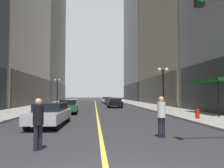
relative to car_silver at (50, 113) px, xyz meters
The scene contains 16 objects.
ground_plane 26.43m from the car_silver, 83.86° to the left, with size 200.00×200.00×0.00m, color #2D2D30.
sidewalk_left 26.83m from the car_silver, 101.66° to the left, with size 4.50×78.00×0.15m, color #9E9991.
sidewalk_right 28.52m from the car_silver, 67.14° to the left, with size 4.50×78.00×0.15m, color #9E9991.
lane_centre_stripe 26.43m from the car_silver, 83.86° to the left, with size 0.16×70.00×0.01m, color #E5D64C.
building_left_far 58.23m from the car_silver, 106.94° to the left, with size 16.09×26.00×47.08m.
storefront_awning_right 13.66m from the car_silver, 21.62° to the left, with size 1.60×5.22×3.12m.
car_silver is the anchor object (origin of this frame).
car_green 8.34m from the car_silver, 89.64° to the left, with size 1.94×4.39×1.32m.
car_black 18.18m from the car_silver, 72.73° to the left, with size 1.99×4.17×1.32m.
car_navy 26.99m from the car_silver, 78.30° to the left, with size 1.87×4.38×1.32m.
car_white 34.33m from the car_silver, 81.14° to the left, with size 1.92×4.37×1.32m.
pedestrian_in_black_coat 5.64m from the car_silver, 82.76° to the right, with size 0.48×0.48×1.69m.
pedestrian_in_white_shirt 6.65m from the car_silver, 35.74° to the right, with size 0.41×0.41×1.74m.
street_lamp_left_far 23.89m from the car_silver, 98.65° to the left, with size 1.06×0.36×4.43m.
street_lamp_right_mid 12.14m from the car_silver, 38.99° to the left, with size 1.06×0.36×4.43m.
fire_hydrant_right 9.87m from the car_silver, ahead, with size 0.28×0.28×0.80m, color red.
Camera 1 is at (-0.30, -4.12, 1.81)m, focal length 34.46 mm.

